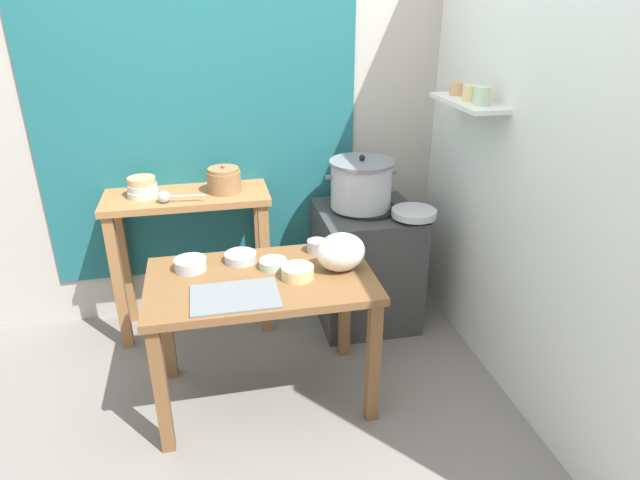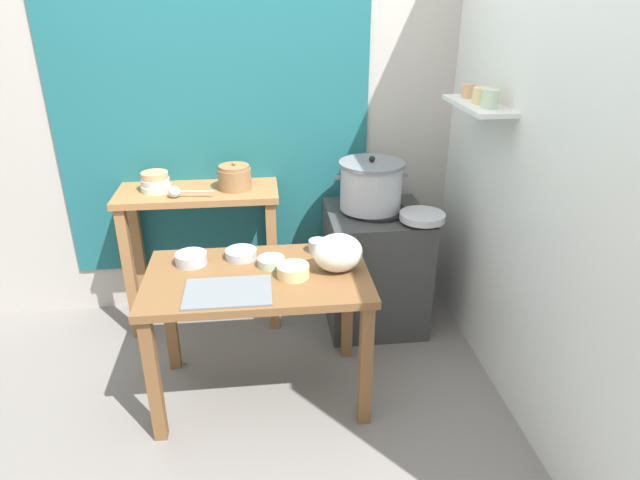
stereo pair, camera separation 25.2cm
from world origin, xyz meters
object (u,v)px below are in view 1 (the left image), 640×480
Objects in this scene: steamer_pot at (361,184)px; ladle at (166,197)px; bowl_stack_enamel at (142,187)px; plastic_bag at (341,252)px; prep_bowl_1 at (317,246)px; prep_bowl_2 at (273,263)px; clay_pot at (224,180)px; wide_pan at (414,213)px; prep_bowl_4 at (297,272)px; stove_block at (365,265)px; prep_bowl_0 at (190,264)px; back_shelf_table at (190,229)px; serving_tray at (235,296)px; prep_table at (262,297)px; prep_bowl_3 at (241,257)px.

ladle is at bearing -179.51° from steamer_pot.
bowl_stack_enamel is 1.27m from plastic_bag.
prep_bowl_1 is 0.76× the size of prep_bowl_2.
clay_pot is 0.75× the size of wide_pan.
ladle is at bearing 150.74° from prep_bowl_1.
prep_bowl_1 reaches higher than prep_bowl_4.
steamer_pot is at bearing 43.26° from prep_bowl_2.
prep_bowl_0 is (-1.06, -0.50, 0.37)m from stove_block.
steamer_pot is 3.19× the size of prep_bowl_2.
back_shelf_table reaches higher than prep_bowl_0.
back_shelf_table is 0.37m from clay_pot.
plastic_bag reaches higher than stove_block.
plastic_bag is (0.51, -0.79, -0.15)m from clay_pot.
ladle reaches higher than prep_bowl_1.
clay_pot is 0.98m from serving_tray.
bowl_stack_enamel is at bearing 176.76° from back_shelf_table.
prep_table is at bearing -138.46° from stove_block.
prep_bowl_4 is at bearing 22.20° from serving_tray.
clay_pot reaches higher than bowl_stack_enamel.
back_shelf_table reaches higher than serving_tray.
wide_pan is at bearing 14.22° from prep_bowl_3.
steamer_pot is 1.79× the size of plastic_bag.
plastic_bag is (0.53, 0.16, 0.09)m from serving_tray.
serving_tray is at bearing -77.69° from back_shelf_table.
prep_bowl_1 is at bearing 60.41° from prep_bowl_4.
stove_block is 4.89× the size of prep_bowl_0.
serving_tray is at bearing -58.66° from prep_bowl_0.
serving_tray is at bearing -150.26° from wide_pan.
wide_pan is at bearing 22.64° from prep_bowl_2.
clay_pot reaches higher than prep_bowl_4.
ladle is 0.63m from prep_bowl_3.
prep_bowl_0 is (0.25, -0.64, -0.20)m from bowl_stack_enamel.
steamer_pot reaches higher than serving_tray.
wide_pan is 1.67× the size of prep_bowl_4.
prep_bowl_1 is (0.46, 0.39, 0.03)m from serving_tray.
serving_tray is 1.26m from wide_pan.
wide_pan is (0.96, 0.45, 0.19)m from prep_table.
prep_bowl_0 is at bearing -166.75° from wide_pan.
plastic_bag is 0.73m from wide_pan.
clay_pot reaches higher than prep_bowl_1.
ladle reaches higher than prep_table.
prep_bowl_2 is (-0.62, -0.58, -0.18)m from steamer_pot.
prep_bowl_4 is at bearing -47.81° from bowl_stack_enamel.
ladle reaches higher than prep_bowl_2.
ladle is 0.99× the size of wide_pan.
plastic_bag reaches higher than prep_bowl_4.
serving_tray is 0.38m from prep_bowl_0.
prep_bowl_0 is (-1.02, -0.52, -0.18)m from steamer_pot.
prep_bowl_0 is 0.54m from prep_bowl_4.
steamer_pot is 0.90m from prep_bowl_4.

